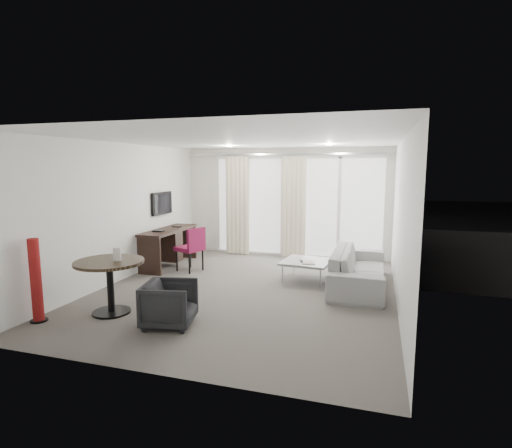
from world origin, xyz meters
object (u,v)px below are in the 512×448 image
(round_table, at_px, (110,287))
(tub_armchair, at_px, (170,304))
(desk, at_px, (169,247))
(sofa, at_px, (359,268))
(rattan_chair_a, at_px, (327,237))
(rattan_chair_b, at_px, (375,230))
(red_lamp, at_px, (36,280))
(desk_chair, at_px, (190,249))
(coffee_table, at_px, (306,271))

(round_table, distance_m, tub_armchair, 1.08)
(desk, height_order, round_table, desk)
(sofa, distance_m, rattan_chair_a, 3.06)
(desk, xyz_separation_m, sofa, (4.05, -0.39, -0.06))
(rattan_chair_b, bearing_deg, red_lamp, -126.33)
(tub_armchair, distance_m, rattan_chair_a, 5.73)
(round_table, height_order, rattan_chair_a, round_table)
(tub_armchair, xyz_separation_m, rattan_chair_a, (1.46, 5.54, 0.06))
(rattan_chair_a, xyz_separation_m, rattan_chair_b, (1.15, 1.20, 0.06))
(desk, xyz_separation_m, round_table, (0.61, -2.84, -0.01))
(desk, bearing_deg, red_lamp, -92.75)
(desk_chair, relative_size, rattan_chair_b, 1.08)
(desk_chair, relative_size, rattan_chair_a, 1.27)
(red_lamp, bearing_deg, round_table, 36.50)
(desk, distance_m, rattan_chair_b, 5.69)
(desk, distance_m, red_lamp, 3.42)
(round_table, distance_m, coffee_table, 3.55)
(sofa, bearing_deg, desk_chair, 87.97)
(round_table, height_order, tub_armchair, round_table)
(desk_chair, relative_size, coffee_table, 1.06)
(desk_chair, distance_m, rattan_chair_b, 5.43)
(coffee_table, xyz_separation_m, sofa, (0.97, -0.09, 0.14))
(sofa, bearing_deg, round_table, 125.43)
(red_lamp, bearing_deg, rattan_chair_a, 60.92)
(rattan_chair_a, relative_size, rattan_chair_b, 0.85)
(tub_armchair, height_order, rattan_chair_a, rattan_chair_a)
(red_lamp, xyz_separation_m, coffee_table, (3.25, 3.11, -0.40))
(tub_armchair, relative_size, rattan_chair_a, 0.93)
(desk, relative_size, rattan_chair_a, 2.38)
(desk_chair, xyz_separation_m, tub_armchair, (1.05, -2.74, -0.15))
(desk_chair, height_order, sofa, desk_chair)
(desk, bearing_deg, round_table, -77.85)
(desk, height_order, red_lamp, red_lamp)
(round_table, bearing_deg, rattan_chair_b, 60.76)
(red_lamp, xyz_separation_m, rattan_chair_b, (4.46, 7.15, -0.16))
(round_table, height_order, rattan_chair_b, rattan_chair_b)
(coffee_table, height_order, rattan_chair_b, rattan_chair_b)
(desk, height_order, coffee_table, desk)
(desk, bearing_deg, sofa, -5.48)
(desk, bearing_deg, rattan_chair_b, 41.04)
(coffee_table, bearing_deg, round_table, -134.29)
(round_table, bearing_deg, desk, 102.15)
(sofa, bearing_deg, rattan_chair_b, -3.29)
(tub_armchair, distance_m, sofa, 3.54)
(coffee_table, distance_m, sofa, 0.98)
(desk_chair, xyz_separation_m, coffee_table, (2.46, -0.03, -0.27))
(desk_chair, bearing_deg, rattan_chair_b, 68.30)
(round_table, bearing_deg, desk_chair, 89.65)
(red_lamp, distance_m, rattan_chair_b, 8.42)
(tub_armchair, relative_size, sofa, 0.29)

